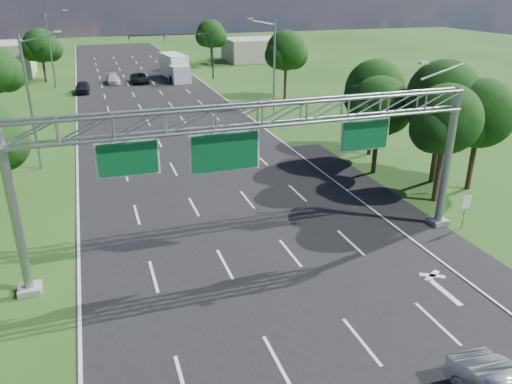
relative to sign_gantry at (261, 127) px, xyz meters
name	(u,v)px	position (x,y,z in m)	size (l,w,h in m)	color
ground	(188,154)	(-0.33, 18.00, -6.89)	(220.00, 220.00, 0.00)	#244414
road	(188,154)	(-0.33, 18.00, -6.89)	(18.00, 180.00, 0.02)	black
road_flare	(400,213)	(9.87, 2.00, -6.89)	(3.00, 30.00, 0.02)	black
sign_gantry	(261,127)	(0.00, 0.00, 0.00)	(23.50, 1.00, 9.56)	gray
regulatory_sign	(466,205)	(12.07, -1.02, -5.38)	(0.60, 0.08, 2.10)	gray
traffic_signal	(189,44)	(7.15, 53.00, -1.72)	(12.21, 0.24, 7.00)	black
streetlight_l_near	(32,97)	(-11.63, 18.00, -1.31)	(2.97, 0.22, 10.16)	gray
streetlight_l_far	(51,46)	(-11.63, 53.00, -1.31)	(2.97, 0.22, 10.16)	gray
streetlight_r_mid	(273,64)	(10.97, 28.00, -1.31)	(2.97, 0.22, 10.16)	gray
tree_cluster_right	(422,106)	(14.47, 7.19, -1.58)	(9.91, 14.60, 8.68)	#2D2116
tree_verge_lc	(41,47)	(-13.25, 58.04, -1.92)	(5.76, 4.80, 7.62)	#2D2116
tree_verge_rd	(286,52)	(15.75, 36.04, -1.26)	(5.76, 4.80, 8.28)	#2D2116
tree_verge_re	(211,35)	(13.75, 66.04, -1.70)	(5.76, 4.80, 7.84)	#2D2116
building_right	(258,49)	(23.67, 70.00, -4.89)	(12.00, 9.00, 4.00)	#ABA08F
car_queue_a	(113,79)	(-4.01, 53.87, -6.25)	(1.80, 4.44, 1.29)	silver
car_queue_b	(140,78)	(-0.31, 52.89, -6.20)	(2.28, 4.95, 1.38)	black
car_queue_c	(82,87)	(-8.33, 47.91, -6.15)	(1.76, 4.38, 1.49)	black
box_truck	(175,68)	(5.22, 54.58, -5.18)	(3.51, 9.68, 3.57)	white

